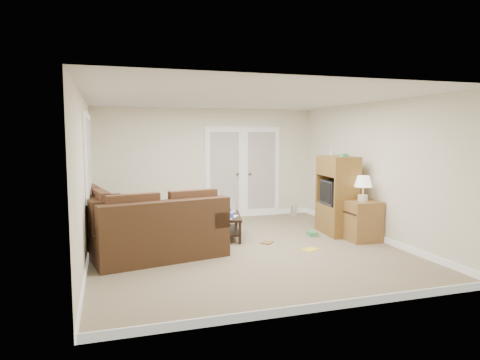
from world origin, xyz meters
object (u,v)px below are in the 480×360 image
object	(u,v)px
sectional_sofa	(129,227)
coffee_table	(226,225)
side_cabinet	(362,217)
tv_armoire	(337,195)

from	to	relation	value
sectional_sofa	coffee_table	bearing A→B (deg)	-2.48
sectional_sofa	side_cabinet	bearing A→B (deg)	-20.80
sectional_sofa	coffee_table	world-z (taller)	sectional_sofa
tv_armoire	side_cabinet	size ratio (longest dim) A/B	1.37
tv_armoire	coffee_table	bearing A→B (deg)	177.24
side_cabinet	tv_armoire	bearing A→B (deg)	104.40
sectional_sofa	coffee_table	size ratio (longest dim) A/B	2.77
coffee_table	side_cabinet	bearing A→B (deg)	-9.12
sectional_sofa	tv_armoire	world-z (taller)	tv_armoire
tv_armoire	side_cabinet	world-z (taller)	tv_armoire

